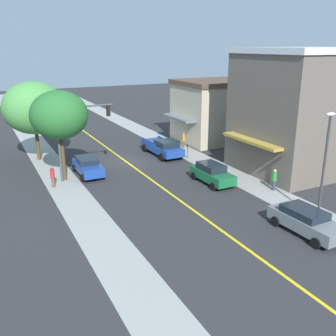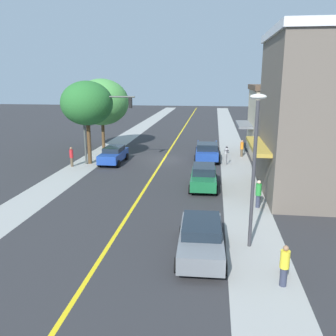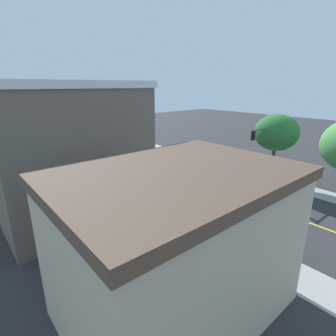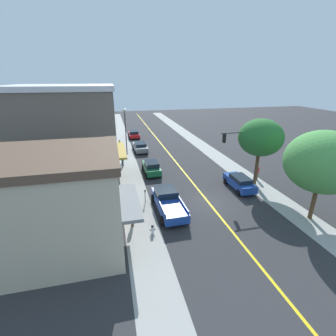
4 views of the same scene
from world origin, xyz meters
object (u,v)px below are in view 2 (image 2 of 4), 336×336
Objects in this scene: grey_sedan_left_curb at (201,237)px; pedestrian_green_shirt at (258,193)px; pedestrian_orange_shirt at (242,148)px; blue_sedan_right_curb at (114,155)px; small_dog at (284,265)px; pedestrian_red_shirt at (72,156)px; blue_pickup_truck at (207,151)px; street_tree_left_near at (102,102)px; street_lamp at (255,157)px; green_sedan_left_curb at (204,177)px; pedestrian_yellow_shirt at (284,265)px; street_tree_right_corner at (87,103)px; parking_meter at (227,155)px; fire_hydrant at (227,150)px; traffic_light_mast at (99,117)px.

pedestrian_green_shirt is at bearing 151.63° from grey_sedan_left_curb.
grey_sedan_left_curb is 21.18m from pedestrian_orange_shirt.
small_dog is at bearing 34.44° from blue_sedan_right_curb.
pedestrian_red_shirt is 2.07× the size of small_dog.
blue_pickup_truck is 3.56× the size of pedestrian_orange_shirt.
street_tree_left_near is at bearing 40.65° from small_dog.
street_lamp is 6.34m from pedestrian_green_shirt.
street_lamp reaches higher than blue_pickup_truck.
pedestrian_red_shirt is (11.80, -4.85, 0.10)m from green_sedan_left_curb.
grey_sedan_left_curb is 0.81× the size of blue_pickup_truck.
green_sedan_left_curb is at bearing 52.38° from blue_sedan_right_curb.
green_sedan_left_curb is 2.64× the size of pedestrian_yellow_shirt.
pedestrian_green_shirt is at bearing 143.18° from pedestrian_orange_shirt.
street_tree_right_corner reaches higher than pedestrian_red_shirt.
street_tree_left_near is at bearing -57.82° from street_lamp.
street_tree_right_corner reaches higher than parking_meter.
fire_hydrant is 0.54× the size of parking_meter.
green_sedan_left_curb is (1.86, 7.31, -0.08)m from parking_meter.
grey_sedan_left_curb is 2.73× the size of pedestrian_red_shirt.
grey_sedan_left_curb is at bearing 116.78° from street_tree_left_near.
small_dog is (-12.99, 17.15, -3.89)m from traffic_light_mast.
blue_sedan_right_curb is (8.49, -6.65, -0.03)m from green_sedan_left_curb.
blue_pickup_truck is 12.62m from pedestrian_red_shirt.
street_lamp reaches higher than pedestrian_orange_shirt.
blue_pickup_truck is 3.85m from pedestrian_orange_shirt.
small_dog is at bearing 8.48° from blue_pickup_truck.
pedestrian_red_shirt is (2.35, 1.11, -3.37)m from traffic_light_mast.
blue_sedan_right_curb is 0.76× the size of blue_pickup_truck.
traffic_light_mast is at bearing -12.96° from pedestrian_yellow_shirt.
pedestrian_orange_shirt is at bearing 161.65° from green_sedan_left_curb.
pedestrian_orange_shirt reaches higher than grey_sedan_left_curb.
street_tree_right_corner reaches higher than green_sedan_left_curb.
green_sedan_left_curb is at bearing -32.78° from pedestrian_yellow_shirt.
pedestrian_red_shirt reaches higher than green_sedan_left_curb.
pedestrian_red_shirt is 16.44m from pedestrian_orange_shirt.
traffic_light_mast is 1.33× the size of grey_sedan_left_curb.
street_lamp reaches higher than traffic_light_mast.
pedestrian_green_shirt is at bearing 49.78° from blue_sedan_right_curb.
pedestrian_yellow_shirt reaches higher than small_dog.
blue_sedan_right_curb is at bearing -129.00° from green_sedan_left_curb.
traffic_light_mast is 4.26m from pedestrian_red_shirt.
pedestrian_yellow_shirt is (-3.34, 21.24, -0.02)m from blue_pickup_truck.
pedestrian_red_shirt is at bearing -70.95° from blue_pickup_truck.
street_tree_right_corner is at bearing 72.12° from pedestrian_orange_shirt.
blue_sedan_right_curb is 2.65× the size of pedestrian_green_shirt.
pedestrian_orange_shirt is (-3.41, -1.77, 0.00)m from blue_pickup_truck.
pedestrian_green_shirt is (-15.19, 8.41, -0.04)m from pedestrian_red_shirt.
pedestrian_green_shirt is at bearing 94.91° from fire_hydrant.
parking_meter is 0.81× the size of pedestrian_green_shirt.
pedestrian_yellow_shirt is at bearing 7.68° from blue_pickup_truck.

